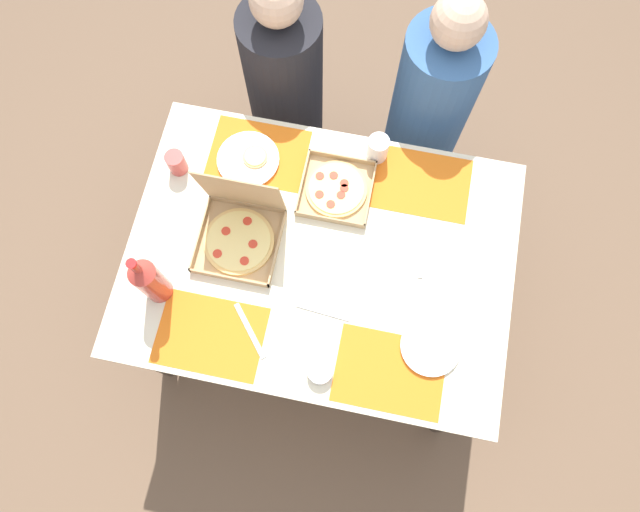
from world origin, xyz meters
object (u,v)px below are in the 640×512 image
object	(u,v)px
plate_far_left	(430,346)
diner_right_seat	(426,118)
pizza_box_corner_left	(336,189)
plate_near_left	(249,159)
condiment_bowl	(320,371)
pizza_box_edge_far	(239,231)
soda_bottle	(150,280)
diner_left_seat	(286,95)
cup_clear_right	(378,148)
cup_spare	(176,163)

from	to	relation	value
plate_far_left	diner_right_seat	world-z (taller)	diner_right_seat
pizza_box_corner_left	plate_near_left	distance (m)	0.34
condiment_bowl	plate_near_left	bearing A→B (deg)	120.27
pizza_box_corner_left	plate_near_left	size ratio (longest dim) A/B	1.11
pizza_box_edge_far	soda_bottle	size ratio (longest dim) A/B	0.98
diner_left_seat	cup_clear_right	bearing A→B (deg)	-37.14
pizza_box_edge_far	soda_bottle	distance (m)	0.35
soda_bottle	cup_spare	xyz separation A→B (m)	(-0.06, 0.46, -0.09)
pizza_box_corner_left	plate_far_left	bearing A→B (deg)	-50.03
cup_clear_right	diner_left_seat	world-z (taller)	diner_left_seat
diner_right_seat	pizza_box_edge_far	bearing A→B (deg)	-128.90
plate_near_left	diner_right_seat	distance (m)	0.81
plate_near_left	plate_far_left	xyz separation A→B (m)	(0.76, -0.55, -0.00)
cup_clear_right	diner_left_seat	xyz separation A→B (m)	(-0.43, 0.33, -0.28)
soda_bottle	cup_clear_right	distance (m)	0.93
condiment_bowl	soda_bottle	bearing A→B (deg)	164.72
cup_spare	soda_bottle	bearing A→B (deg)	-82.23
cup_clear_right	pizza_box_corner_left	bearing A→B (deg)	-125.10
condiment_bowl	diner_right_seat	xyz separation A→B (m)	(0.23, 1.15, -0.23)
plate_far_left	soda_bottle	world-z (taller)	soda_bottle
diner_left_seat	diner_right_seat	bearing A→B (deg)	-0.00
pizza_box_edge_far	diner_left_seat	distance (m)	0.79
diner_left_seat	pizza_box_corner_left	bearing A→B (deg)	-57.89
plate_near_left	soda_bottle	distance (m)	0.59
cup_spare	condiment_bowl	size ratio (longest dim) A/B	1.08
cup_clear_right	condiment_bowl	distance (m)	0.83
pizza_box_corner_left	diner_left_seat	bearing A→B (deg)	122.11
cup_spare	condiment_bowl	xyz separation A→B (m)	(0.66, -0.63, -0.03)
cup_clear_right	cup_spare	bearing A→B (deg)	-164.26
pizza_box_corner_left	cup_spare	size ratio (longest dim) A/B	2.82
pizza_box_corner_left	soda_bottle	size ratio (longest dim) A/B	0.79
soda_bottle	cup_clear_right	world-z (taller)	soda_bottle
plate_far_left	diner_right_seat	distance (m)	1.03
plate_far_left	condiment_bowl	distance (m)	0.38
pizza_box_corner_left	diner_right_seat	size ratio (longest dim) A/B	0.21
plate_near_left	cup_clear_right	size ratio (longest dim) A/B	2.21
cup_clear_right	pizza_box_edge_far	bearing A→B (deg)	-135.51
soda_bottle	condiment_bowl	bearing A→B (deg)	-15.28
soda_bottle	diner_right_seat	xyz separation A→B (m)	(0.82, 0.99, -0.34)
plate_far_left	condiment_bowl	world-z (taller)	condiment_bowl
cup_spare	condiment_bowl	bearing A→B (deg)	-43.50
pizza_box_edge_far	diner_right_seat	bearing A→B (deg)	51.10
plate_far_left	cup_spare	bearing A→B (deg)	154.91
plate_near_left	cup_clear_right	world-z (taller)	cup_clear_right
pizza_box_edge_far	cup_spare	bearing A→B (deg)	143.75
diner_left_seat	diner_right_seat	distance (m)	0.61
soda_bottle	cup_clear_right	bearing A→B (deg)	45.82
pizza_box_edge_far	cup_spare	world-z (taller)	pizza_box_edge_far
diner_left_seat	cup_spare	bearing A→B (deg)	-117.34
cup_spare	diner_left_seat	size ratio (longest dim) A/B	0.08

